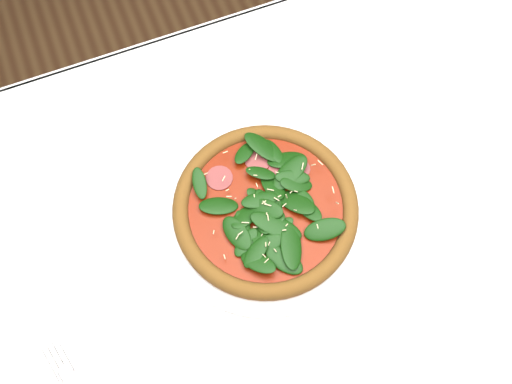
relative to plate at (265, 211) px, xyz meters
name	(u,v)px	position (x,y,z in m)	size (l,w,h in m)	color
ground	(285,318)	(0.05, -0.04, -0.76)	(6.00, 6.00, 0.00)	brown
dining_table	(304,243)	(0.05, -0.04, -0.11)	(1.21, 0.81, 0.75)	white
plate	(265,211)	(0.00, 0.00, 0.00)	(0.32, 0.32, 0.01)	white
pizza	(266,207)	(0.00, 0.00, 0.02)	(0.34, 0.34, 0.04)	brown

